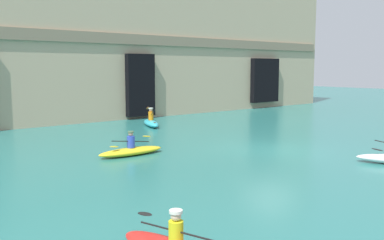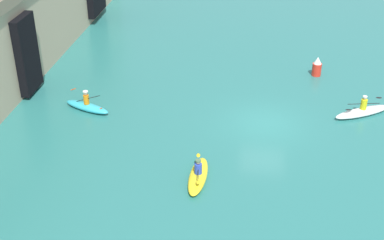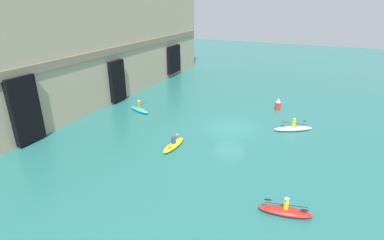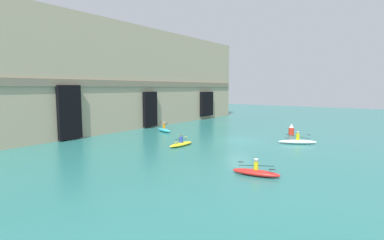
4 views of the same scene
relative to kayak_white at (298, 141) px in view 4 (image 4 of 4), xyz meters
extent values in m
plane|color=#28706B|center=(-1.66, 5.37, -0.24)|extent=(120.00, 120.00, 0.00)
cube|color=tan|center=(0.86, 22.28, 6.33)|extent=(42.33, 5.31, 13.13)
cube|color=#7C6E59|center=(0.86, 19.57, 5.56)|extent=(41.49, 0.24, 0.74)
cube|color=black|center=(-11.44, 19.47, 2.61)|extent=(2.47, 0.70, 5.44)
cube|color=black|center=(0.22, 19.47, 2.25)|extent=(2.26, 0.70, 4.56)
cube|color=black|center=(13.95, 19.47, 2.35)|extent=(3.43, 0.70, 4.06)
ellipsoid|color=white|center=(0.00, 0.00, -0.04)|extent=(2.47, 3.47, 0.39)
cylinder|color=gold|center=(0.00, 0.00, 0.45)|extent=(0.35, 0.35, 0.59)
sphere|color=beige|center=(0.00, 0.00, 0.84)|extent=(0.20, 0.20, 0.20)
cylinder|color=silver|center=(0.00, 0.00, 0.92)|extent=(0.25, 0.25, 0.06)
cylinder|color=black|center=(0.00, 0.00, 0.47)|extent=(1.17, 1.94, 0.43)
ellipsoid|color=black|center=(-0.51, 0.86, 0.30)|extent=(0.38, 0.47, 0.13)
ellipsoid|color=black|center=(0.51, -0.86, 0.65)|extent=(0.38, 0.47, 0.13)
ellipsoid|color=yellow|center=(-7.31, 8.34, -0.07)|extent=(3.05, 0.88, 0.34)
cylinder|color=#2D47B7|center=(-7.31, 8.34, 0.35)|extent=(0.34, 0.34, 0.50)
sphere|color=tan|center=(-7.31, 8.34, 0.70)|extent=(0.20, 0.20, 0.20)
cylinder|color=#4C6B4C|center=(-7.31, 8.34, 0.79)|extent=(0.26, 0.26, 0.06)
cylinder|color=black|center=(-7.31, 8.34, 0.38)|extent=(1.99, 0.27, 0.30)
ellipsoid|color=yellow|center=(-8.18, 8.23, 0.26)|extent=(0.46, 0.23, 0.11)
ellipsoid|color=yellow|center=(-6.44, 8.44, 0.50)|extent=(0.46, 0.23, 0.11)
ellipsoid|color=#33B2C6|center=(-1.53, 15.43, -0.03)|extent=(1.72, 2.97, 0.41)
cylinder|color=orange|center=(-1.53, 15.43, 0.45)|extent=(0.32, 0.32, 0.55)
sphere|color=tan|center=(-1.53, 15.43, 0.84)|extent=(0.24, 0.24, 0.24)
cylinder|color=silver|center=(-1.53, 15.43, 0.94)|extent=(0.30, 0.30, 0.06)
cylinder|color=black|center=(-1.53, 15.43, 0.48)|extent=(0.74, 1.87, 0.93)
ellipsoid|color=#D84C19|center=(-1.84, 14.60, 0.08)|extent=(0.32, 0.46, 0.23)
ellipsoid|color=#D84C19|center=(-1.22, 16.25, 0.88)|extent=(0.32, 0.46, 0.23)
ellipsoid|color=red|center=(-11.98, -1.05, -0.05)|extent=(1.20, 3.01, 0.38)
cylinder|color=gold|center=(-11.98, -1.05, 0.37)|extent=(0.29, 0.29, 0.45)
sphere|color=beige|center=(-11.98, -1.05, 0.70)|extent=(0.21, 0.21, 0.21)
cylinder|color=silver|center=(-11.98, -1.05, 0.78)|extent=(0.26, 0.26, 0.06)
cylinder|color=black|center=(-11.98, -1.05, 0.39)|extent=(0.22, 2.18, 0.26)
ellipsoid|color=black|center=(-12.06, -0.08, 0.49)|extent=(0.22, 0.46, 0.09)
ellipsoid|color=black|center=(-11.90, -2.02, 0.29)|extent=(0.22, 0.46, 0.09)
cylinder|color=red|center=(5.07, 2.21, 0.17)|extent=(0.59, 0.59, 0.82)
cone|color=white|center=(5.07, 2.21, 0.81)|extent=(0.50, 0.50, 0.46)
camera|label=1|loc=(-16.76, -7.39, 3.53)|focal=40.00mm
camera|label=2|loc=(-27.23, 5.90, 14.23)|focal=50.00mm
camera|label=3|loc=(-26.28, -1.90, 10.81)|focal=28.00mm
camera|label=4|loc=(-28.57, -8.25, 5.09)|focal=28.00mm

